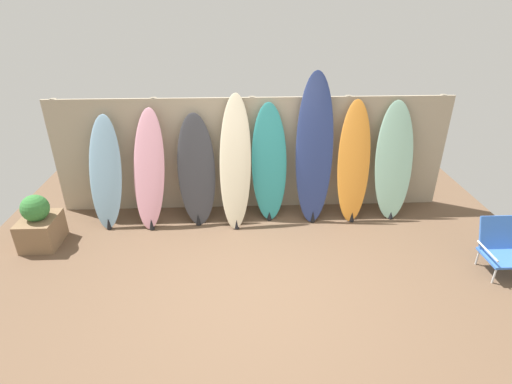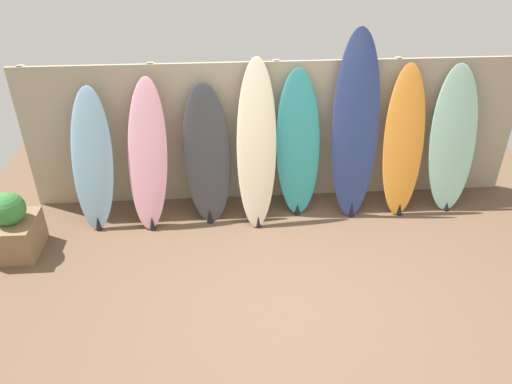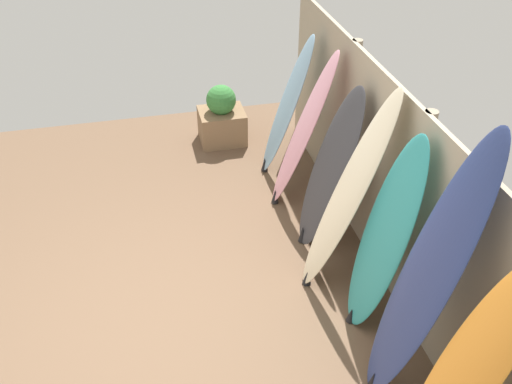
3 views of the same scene
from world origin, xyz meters
The scene contains 10 objects.
ground centered at (0.00, 0.00, 0.00)m, with size 7.68×7.68×0.00m, color brown.
fence_back centered at (0.00, 2.01, 0.90)m, with size 6.08×0.11×1.80m.
surfboard_skyblue_0 centered at (-2.17, 1.60, 0.80)m, with size 0.52×0.62×1.63m.
surfboard_pink_1 centered at (-1.53, 1.59, 0.84)m, with size 0.54×0.71×1.71m.
surfboard_charcoal_2 centered at (-0.84, 1.64, 0.80)m, with size 0.60×0.59×1.63m.
surfboard_cream_3 centered at (-0.26, 1.58, 0.94)m, with size 0.51×0.74×1.90m.
surfboard_teal_4 centered at (0.24, 1.69, 0.87)m, with size 0.55×0.47×1.77m.
surfboard_navy_5 centered at (0.91, 1.67, 1.08)m, with size 0.60×0.63×2.20m.
surfboard_orange_6 centered at (1.51, 1.64, 0.88)m, with size 0.54×0.61×1.79m.
planter_box centered at (-2.97, 1.00, 0.32)m, with size 0.48×0.56×0.75m.
Camera 3 is at (3.26, -0.02, 3.70)m, focal length 40.00 mm.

